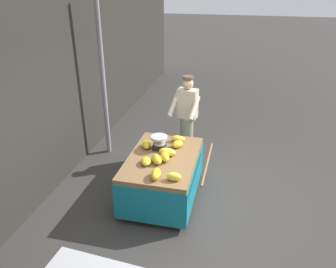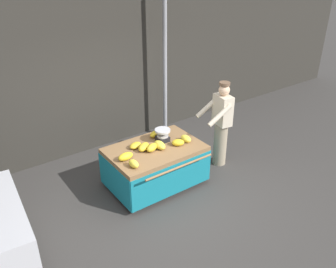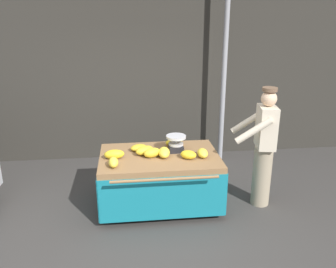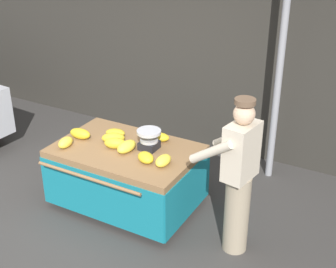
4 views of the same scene
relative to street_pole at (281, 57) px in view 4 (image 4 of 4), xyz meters
The scene contains 15 objects.
ground_plane 3.02m from the street_pole, 124.13° to the right, with size 60.00×60.00×0.00m, color #383533.
back_wall 1.52m from the street_pole, 159.92° to the left, with size 16.00×0.24×3.64m, color #2D2B26.
street_pole is the anchor object (origin of this frame).
banana_cart 2.26m from the street_pole, 130.43° to the right, with size 1.67×1.29×0.77m.
weighing_scale 1.89m from the street_pole, 126.76° to the right, with size 0.28×0.28×0.23m.
banana_bunch_0 1.77m from the street_pole, 131.78° to the right, with size 0.15×0.25×0.11m, color gold.
banana_bunch_1 1.97m from the street_pole, 113.26° to the right, with size 0.14×0.24×0.11m, color yellow.
banana_bunch_2 2.16m from the street_pole, 127.98° to the right, with size 0.15×0.28×0.13m, color yellow.
banana_bunch_3 2.25m from the street_pole, 131.51° to the right, with size 0.14×0.25×0.13m, color gold.
banana_bunch_4 2.77m from the street_pole, 136.21° to the right, with size 0.12×0.22×0.12m, color yellow.
banana_bunch_5 2.59m from the street_pole, 140.58° to the right, with size 0.14×0.27×0.13m, color gold.
banana_bunch_6 2.08m from the street_pole, 118.45° to the right, with size 0.16×0.22×0.11m, color gold.
banana_bunch_7 2.24m from the street_pole, 135.48° to the right, with size 0.15×0.27×0.12m, color gold.
banana_bunch_8 2.21m from the street_pole, 139.96° to the right, with size 0.16×0.24×0.10m, color gold.
vendor_person 1.83m from the street_pole, 84.76° to the right, with size 0.63×0.58×1.71m.
Camera 4 is at (2.93, -3.44, 3.34)m, focal length 50.87 mm.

